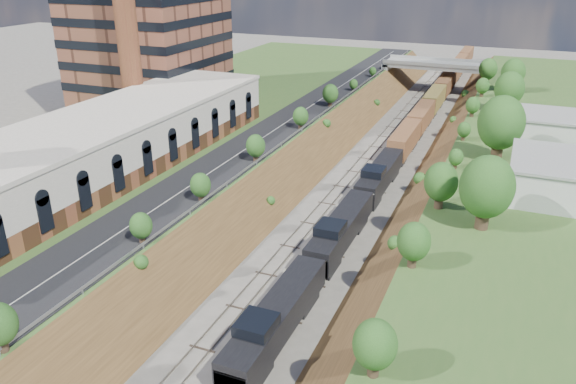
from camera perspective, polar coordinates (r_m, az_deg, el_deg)
name	(u,v)px	position (r m, az deg, el deg)	size (l,w,h in m)	color
platform_left	(169,138)	(93.77, -11.97, 5.37)	(44.00, 180.00, 5.00)	#3B6027
embankment_left	(294,171)	(84.62, 0.65, 2.16)	(7.07, 180.00, 7.07)	brown
embankment_right	(443,193)	(79.71, 15.49, -0.07)	(7.07, 180.00, 7.07)	brown
rail_left_track	(348,178)	(82.06, 6.11, 1.41)	(1.58, 180.00, 0.18)	gray
rail_right_track	(383,183)	(80.88, 9.63, 0.88)	(1.58, 180.00, 0.18)	gray
road	(267,135)	(84.66, -2.17, 5.77)	(8.00, 180.00, 0.10)	black
guardrail	(292,136)	(82.78, 0.36, 5.74)	(0.10, 171.00, 0.70)	#99999E
commercial_building	(99,146)	(72.54, -18.68, 4.45)	(14.30, 62.30, 7.00)	brown
overpass	(436,71)	(138.99, 14.84, 11.80)	(24.50, 8.30, 7.40)	gray
white_building_near	(553,178)	(69.59, 25.35, 1.32)	(9.00, 12.00, 4.00)	silver
white_building_far	(546,128)	(90.61, 24.75, 5.97)	(8.00, 10.00, 3.60)	silver
tree_right_large	(487,187)	(57.33, 19.55, 0.44)	(5.25, 5.25, 7.61)	#473323
tree_left_crest	(112,246)	(50.59, -17.41, -5.26)	(2.45, 2.45, 3.55)	#473323
freight_train	(428,108)	(113.89, 14.00, 8.26)	(2.79, 157.88, 4.55)	black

